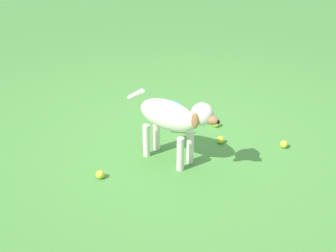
{
  "coord_description": "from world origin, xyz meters",
  "views": [
    {
      "loc": [
        3.03,
        -1.63,
        1.98
      ],
      "look_at": [
        0.25,
        -0.25,
        0.31
      ],
      "focal_mm": 47.07,
      "sensor_mm": 36.0,
      "label": 1
    }
  ],
  "objects_px": {
    "tennis_ball_2": "(284,144)",
    "tennis_ball_1": "(220,140)",
    "water_bowl": "(170,107)",
    "dog": "(173,118)",
    "tennis_ball_3": "(216,124)",
    "tennis_ball_0": "(100,175)"
  },
  "relations": [
    {
      "from": "tennis_ball_1",
      "to": "dog",
      "type": "bearing_deg",
      "value": -81.9
    },
    {
      "from": "tennis_ball_0",
      "to": "tennis_ball_3",
      "type": "relative_size",
      "value": 1.0
    },
    {
      "from": "tennis_ball_0",
      "to": "tennis_ball_2",
      "type": "xyz_separation_m",
      "value": [
        0.27,
        1.58,
        0.0
      ]
    },
    {
      "from": "tennis_ball_0",
      "to": "tennis_ball_2",
      "type": "height_order",
      "value": "same"
    },
    {
      "from": "tennis_ball_0",
      "to": "water_bowl",
      "type": "bearing_deg",
      "value": 129.31
    },
    {
      "from": "tennis_ball_2",
      "to": "tennis_ball_3",
      "type": "relative_size",
      "value": 1.0
    },
    {
      "from": "tennis_ball_2",
      "to": "water_bowl",
      "type": "bearing_deg",
      "value": -153.41
    },
    {
      "from": "tennis_ball_0",
      "to": "tennis_ball_2",
      "type": "relative_size",
      "value": 1.0
    },
    {
      "from": "dog",
      "to": "tennis_ball_2",
      "type": "relative_size",
      "value": 12.4
    },
    {
      "from": "tennis_ball_0",
      "to": "tennis_ball_1",
      "type": "xyz_separation_m",
      "value": [
        -0.04,
        1.13,
        0.0
      ]
    },
    {
      "from": "tennis_ball_0",
      "to": "tennis_ball_1",
      "type": "relative_size",
      "value": 1.0
    },
    {
      "from": "dog",
      "to": "water_bowl",
      "type": "height_order",
      "value": "dog"
    },
    {
      "from": "tennis_ball_2",
      "to": "tennis_ball_1",
      "type": "bearing_deg",
      "value": -124.47
    },
    {
      "from": "tennis_ball_2",
      "to": "water_bowl",
      "type": "distance_m",
      "value": 1.24
    },
    {
      "from": "dog",
      "to": "water_bowl",
      "type": "distance_m",
      "value": 1.03
    },
    {
      "from": "tennis_ball_3",
      "to": "dog",
      "type": "bearing_deg",
      "value": -61.08
    },
    {
      "from": "tennis_ball_0",
      "to": "water_bowl",
      "type": "relative_size",
      "value": 0.3
    },
    {
      "from": "tennis_ball_1",
      "to": "tennis_ball_3",
      "type": "relative_size",
      "value": 1.0
    },
    {
      "from": "dog",
      "to": "tennis_ball_3",
      "type": "distance_m",
      "value": 0.81
    },
    {
      "from": "tennis_ball_2",
      "to": "dog",
      "type": "bearing_deg",
      "value": -103.96
    },
    {
      "from": "tennis_ball_2",
      "to": "water_bowl",
      "type": "height_order",
      "value": "tennis_ball_2"
    },
    {
      "from": "dog",
      "to": "tennis_ball_0",
      "type": "xyz_separation_m",
      "value": [
        -0.03,
        -0.62,
        -0.37
      ]
    }
  ]
}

